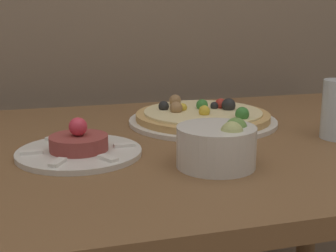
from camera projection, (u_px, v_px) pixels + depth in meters
The scene contains 4 objects.
dining_table at pixel (174, 187), 0.99m from camera, with size 1.25×0.82×0.77m.
pizza_plate at pixel (203, 117), 1.11m from camera, with size 0.35×0.35×0.06m.
tartare_plate at pixel (79, 148), 0.86m from camera, with size 0.23×0.23×0.07m.
small_bowl at pixel (218, 145), 0.79m from camera, with size 0.14×0.14×0.08m.
Camera 1 is at (-0.27, -0.48, 1.03)m, focal length 50.00 mm.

